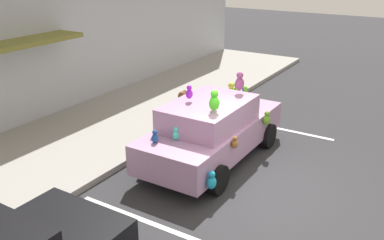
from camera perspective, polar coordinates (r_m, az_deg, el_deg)
The scene contains 7 objects.
ground_plane at distance 9.38m, azimuth 8.03°, elevation -9.14°, with size 60.00×60.00×0.00m, color #2D2D30.
sidewalk at distance 11.98m, azimuth -14.29°, elevation -2.25°, with size 24.00×4.00×0.15m, color gray.
storefront_building at distance 12.80m, azimuth -22.53°, elevation 12.84°, with size 24.00×1.25×6.40m.
parking_stripe_front at distance 12.71m, azimuth 10.54°, elevation -0.91°, with size 0.12×3.60×0.01m, color silver.
parking_stripe_rear at distance 8.24m, azimuth -4.87°, elevation -13.72°, with size 0.12×3.60×0.01m, color silver.
plush_covered_car at distance 10.25m, azimuth 2.74°, elevation -1.21°, with size 4.38×2.05×2.09m.
teddy_bear_on_sidewalk at distance 12.85m, azimuth -1.24°, elevation 2.11°, with size 0.41×0.34×0.77m.
Camera 1 is at (-7.50, -3.12, 4.71)m, focal length 40.08 mm.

